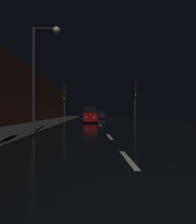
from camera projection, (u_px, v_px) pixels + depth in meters
ground at (98, 122)px, 27.06m from camera, size 25.91×84.00×0.02m
sidewalk_left at (51, 122)px, 26.76m from camera, size 4.40×84.00×0.15m
building_facade_left at (24, 94)px, 23.15m from camera, size 0.80×63.00×7.36m
lane_centerline at (100, 125)px, 20.43m from camera, size 0.16×27.98×0.01m
traffic_light_far_right at (135, 94)px, 22.98m from camera, size 0.36×0.48×5.17m
traffic_light_far_left at (64, 97)px, 24.11m from camera, size 0.36×0.48×4.78m
streetlamp_overhead at (41, 63)px, 11.62m from camera, size 1.70×0.44×6.82m
car_approaching_headlights at (90, 115)px, 26.34m from camera, size 2.04×4.42×2.22m
car_distant_taillights at (101, 115)px, 44.28m from camera, size 1.75×3.80×1.91m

